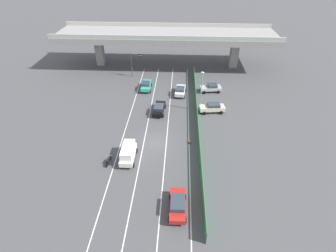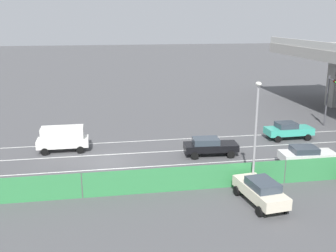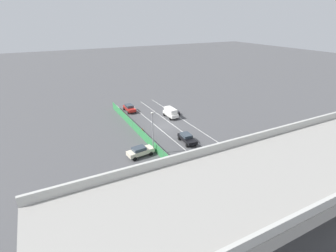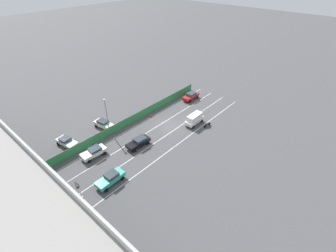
% 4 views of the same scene
% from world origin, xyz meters
% --- Properties ---
extents(ground_plane, '(300.00, 300.00, 0.00)m').
position_xyz_m(ground_plane, '(0.00, 0.00, 0.00)').
color(ground_plane, '#4C4C4F').
extents(lane_line_left_edge, '(0.14, 46.17, 0.01)m').
position_xyz_m(lane_line_left_edge, '(-5.11, 5.08, 0.00)').
color(lane_line_left_edge, silver).
rests_on(lane_line_left_edge, ground).
extents(lane_line_mid_left, '(0.14, 46.17, 0.01)m').
position_xyz_m(lane_line_mid_left, '(-1.70, 5.08, 0.00)').
color(lane_line_mid_left, silver).
rests_on(lane_line_mid_left, ground).
extents(lane_line_mid_right, '(0.14, 46.17, 0.01)m').
position_xyz_m(lane_line_mid_right, '(1.70, 5.08, 0.00)').
color(lane_line_mid_right, silver).
rests_on(lane_line_mid_right, ground).
extents(lane_line_right_edge, '(0.14, 46.17, 0.01)m').
position_xyz_m(lane_line_right_edge, '(5.11, 5.08, 0.00)').
color(lane_line_right_edge, silver).
rests_on(lane_line_right_edge, ground).
extents(green_fence, '(0.10, 42.27, 1.73)m').
position_xyz_m(green_fence, '(6.54, 5.08, 0.87)').
color(green_fence, '#338447').
rests_on(green_fence, ground).
extents(car_sedan_red, '(2.02, 4.58, 1.67)m').
position_xyz_m(car_sedan_red, '(3.62, -12.08, 0.93)').
color(car_sedan_red, red).
rests_on(car_sedan_red, ground).
extents(car_sedan_black, '(2.22, 4.63, 1.56)m').
position_xyz_m(car_sedan_black, '(-0.06, 8.46, 0.88)').
color(car_sedan_black, black).
rests_on(car_sedan_black, ground).
extents(car_van_white, '(2.01, 4.41, 2.20)m').
position_xyz_m(car_van_white, '(-3.33, -3.96, 1.24)').
color(car_van_white, silver).
rests_on(car_van_white, ground).
extents(car_taxi_teal, '(2.08, 4.55, 1.66)m').
position_xyz_m(car_taxi_teal, '(-3.39, 17.29, 0.91)').
color(car_taxi_teal, teal).
rests_on(car_taxi_teal, ground).
extents(car_sedan_white, '(2.28, 4.41, 1.59)m').
position_xyz_m(car_sedan_white, '(3.59, 15.40, 0.89)').
color(car_sedan_white, white).
rests_on(car_sedan_white, ground).
extents(motorcycle, '(0.60, 1.95, 0.93)m').
position_xyz_m(motorcycle, '(-5.91, -4.89, 0.46)').
color(motorcycle, black).
rests_on(motorcycle, ground).
extents(parked_sedan_cream, '(4.59, 2.35, 1.68)m').
position_xyz_m(parked_sedan_cream, '(9.32, 9.14, 0.93)').
color(parked_sedan_cream, beige).
rests_on(parked_sedan_cream, ground).
extents(parked_wagon_silver, '(4.42, 2.49, 1.57)m').
position_xyz_m(parked_wagon_silver, '(9.74, 16.99, 0.87)').
color(parked_wagon_silver, '#B2B5B7').
rests_on(parked_wagon_silver, ground).
extents(traffic_light, '(2.87, 1.00, 5.51)m').
position_xyz_m(traffic_light, '(-6.36, 23.24, 3.87)').
color(traffic_light, '#47474C').
rests_on(traffic_light, ground).
extents(street_lamp, '(0.60, 0.36, 7.44)m').
position_xyz_m(street_lamp, '(7.13, 9.49, 4.49)').
color(street_lamp, gray).
rests_on(street_lamp, ground).
extents(traffic_cone, '(0.47, 0.47, 0.70)m').
position_xyz_m(traffic_cone, '(5.24, 0.04, 0.33)').
color(traffic_cone, orange).
rests_on(traffic_cone, ground).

